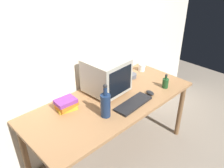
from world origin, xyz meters
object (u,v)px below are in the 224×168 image
Objects in this scene: book_stack at (66,104)px; bottle_tall at (105,104)px; bottle_short at (165,83)px; keyboard at (133,104)px; cd_spindle at (132,75)px; crt_monitor at (106,76)px; mug at (142,67)px; computer_mouse at (150,93)px.

bottle_tall is at bearing -59.19° from book_stack.
book_stack is (-1.01, 0.40, -0.00)m from bottle_short.
cd_spindle is (0.42, 0.40, 0.01)m from keyboard.
bottle_tall reaches higher than keyboard.
bottle_short reaches higher than keyboard.
mug is at bearing 6.20° from crt_monitor.
keyboard is at bearing -146.61° from mug.
bottle_short is (0.53, -0.37, -0.13)m from crt_monitor.
crt_monitor is 0.48m from cd_spindle.
keyboard is 0.77m from mug.
book_stack is 1.15m from mug.
crt_monitor is 0.40m from keyboard.
bottle_short is 0.79× the size of book_stack.
bottle_tall reaches higher than cd_spindle.
bottle_short is 0.43m from cd_spindle.
crt_monitor is 4.07× the size of computer_mouse.
book_stack reaches higher than mug.
cd_spindle is at bearing 5.56° from crt_monitor.
cd_spindle is at bearing -172.54° from mug.
book_stack is 1.71× the size of mug.
mug is 0.23m from cd_spindle.
crt_monitor is 2.50× the size of bottle_short.
cd_spindle is (-0.08, 0.42, -0.04)m from bottle_short.
keyboard is at bearing -136.62° from cd_spindle.
crt_monitor is 0.42m from bottle_tall.
keyboard is at bearing 177.74° from bottle_short.
keyboard is at bearing -167.71° from computer_mouse.
bottle_short is at bearing -5.87° from keyboard.
bottle_tall is 2.01× the size of bottle_short.
cd_spindle reaches higher than keyboard.
crt_monitor is 0.66m from bottle_short.
computer_mouse is at bearing -2.34° from keyboard.
keyboard is 0.27m from computer_mouse.
bottle_tall is 2.72× the size of cd_spindle.
crt_monitor reaches higher than keyboard.
crt_monitor is 3.39× the size of cd_spindle.
mug reaches higher than keyboard.
crt_monitor is at bearing 46.00° from bottle_tall.
cd_spindle is (0.45, 0.04, -0.17)m from crt_monitor.
cd_spindle reaches higher than computer_mouse.
bottle_tall reaches higher than mug.
keyboard is 3.50× the size of cd_spindle.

